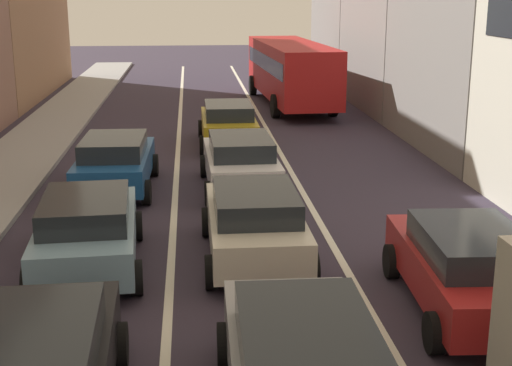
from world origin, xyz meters
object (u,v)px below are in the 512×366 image
Objects in this scene: sedan_centre_lane_second at (304,365)px; bus_mid_queue_primary at (291,68)px; coupe_centre_lane_fourth at (241,161)px; sedan_centre_lane_fifth at (228,123)px; hatchback_centre_lane_third at (255,221)px; sedan_left_lane_third at (87,229)px; sedan_left_lane_fourth at (115,162)px; sedan_right_lane_behind_truck at (468,267)px.

bus_mid_queue_primary is at bearing -6.73° from sedan_centre_lane_second.
sedan_centre_lane_fifth is at bearing -1.12° from coupe_centre_lane_fourth.
coupe_centre_lane_fourth is at bearing -1.00° from hatchback_centre_lane_third.
sedan_left_lane_third is 1.02× the size of sedan_left_lane_fourth.
sedan_left_lane_third and sedan_left_lane_fourth have the same top height.
hatchback_centre_lane_third is at bearing 53.59° from sedan_right_lane_behind_truck.
hatchback_centre_lane_third is 4.30m from sedan_right_lane_behind_truck.
sedan_left_lane_fourth is 10.52m from sedan_right_lane_behind_truck.
sedan_right_lane_behind_truck is (3.32, -2.74, 0.00)m from hatchback_centre_lane_third.
hatchback_centre_lane_third is 0.41× the size of bus_mid_queue_primary.
bus_mid_queue_primary reaches higher than coupe_centre_lane_fourth.
bus_mid_queue_primary reaches higher than sedan_centre_lane_second.
sedan_centre_lane_fifth is 0.41× the size of bus_mid_queue_primary.
sedan_centre_lane_fifth is 0.98× the size of sedan_right_lane_behind_truck.
bus_mid_queue_primary reaches higher than hatchback_centre_lane_third.
bus_mid_queue_primary reaches higher than sedan_left_lane_third.
hatchback_centre_lane_third is 19.96m from bus_mid_queue_primary.
coupe_centre_lane_fourth is at bearing 0.82° from sedan_centre_lane_second.
sedan_left_lane_third is at bearing 147.12° from coupe_centre_lane_fourth.
hatchback_centre_lane_third is 0.98× the size of sedan_left_lane_third.
sedan_left_lane_third is 11.70m from sedan_centre_lane_fifth.
bus_mid_queue_primary reaches higher than sedan_left_lane_fourth.
sedan_left_lane_third is 1.02× the size of sedan_centre_lane_fifth.
hatchback_centre_lane_third is at bearing 167.15° from bus_mid_queue_primary.
sedan_centre_lane_second and sedan_centre_lane_fifth have the same top height.
sedan_centre_lane_second is 1.01× the size of sedan_centre_lane_fifth.
sedan_left_lane_fourth is (-3.36, 11.16, 0.00)m from sedan_centre_lane_second.
sedan_right_lane_behind_truck is at bearing -114.77° from sedan_left_lane_third.
coupe_centre_lane_fourth is 14.84m from bus_mid_queue_primary.
coupe_centre_lane_fourth is at bearing 25.23° from sedan_right_lane_behind_truck.
coupe_centre_lane_fourth is at bearing -92.99° from sedan_left_lane_fourth.
hatchback_centre_lane_third is at bearing 1.71° from sedan_centre_lane_second.
sedan_right_lane_behind_truck is (3.23, -7.95, 0.00)m from coupe_centre_lane_fourth.
sedan_centre_lane_second is at bearing -162.00° from sedan_left_lane_fourth.
hatchback_centre_lane_third and coupe_centre_lane_fourth have the same top height.
sedan_left_lane_third is 5.66m from sedan_left_lane_fourth.
bus_mid_queue_primary reaches higher than sedan_right_lane_behind_truck.
sedan_left_lane_third is at bearing 71.99° from sedan_right_lane_behind_truck.
bus_mid_queue_primary is (6.69, 19.83, 0.96)m from sedan_left_lane_third.
sedan_centre_lane_fifth is at bearing 155.75° from bus_mid_queue_primary.
sedan_centre_lane_fifth is at bearing -29.79° from sedan_left_lane_fourth.
sedan_centre_lane_second is at bearing 178.81° from coupe_centre_lane_fourth.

